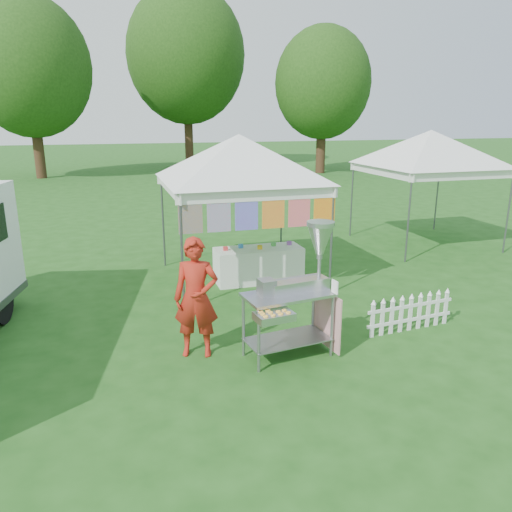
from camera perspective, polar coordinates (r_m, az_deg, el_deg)
name	(u,v)px	position (r m, az deg, el deg)	size (l,w,h in m)	color
ground	(301,349)	(7.58, 5.16, -10.51)	(120.00, 120.00, 0.00)	#1D4C15
canopy_main	(239,135)	(10.13, -1.95, 13.69)	(4.24, 4.24, 3.45)	#59595E
canopy_right	(432,130)	(13.90, 19.43, 13.40)	(4.24, 4.24, 3.45)	#59595E
tree_left	(29,67)	(30.59, -24.50, 19.05)	(6.40, 6.40, 9.53)	#351F13
tree_mid	(186,55)	(34.95, -8.01, 21.79)	(7.60, 7.60, 11.52)	#351F13
tree_right	(323,83)	(31.02, 7.66, 18.97)	(5.60, 5.60, 8.42)	#351F13
donut_cart	(302,280)	(7.02, 5.24, -2.71)	(1.39, 1.11, 1.92)	gray
vendor	(196,298)	(7.11, -6.85, -4.76)	(0.63, 0.42, 1.74)	#AA2215
picket_fence	(410,314)	(8.42, 17.22, -6.31)	(1.62, 0.17, 0.56)	white
display_table	(259,264)	(10.41, 0.29, -0.97)	(1.80, 0.70, 0.71)	white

